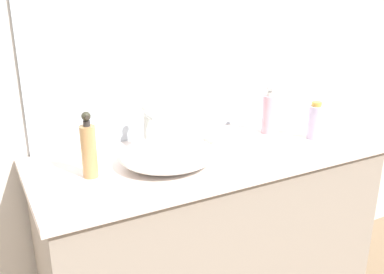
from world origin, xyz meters
The scene contains 9 objects.
bathroom_wall_rear centered at (0.00, 0.73, 1.30)m, with size 6.00×0.06×2.60m, color silver.
vanity_counter centered at (-0.06, 0.42, 0.42)m, with size 1.38×0.55×0.85m.
wall_mirror_panel centered at (-0.06, 0.69, 1.31)m, with size 1.27×0.01×0.93m, color #B2BCC6.
sink_basin centered at (-0.28, 0.37, 0.89)m, with size 0.35×0.32×0.08m, color white.
faucet centered at (-0.28, 0.55, 0.95)m, with size 0.03×0.12×0.18m.
soap_dispenser centered at (0.25, 0.49, 0.94)m, with size 0.06×0.06×0.22m.
lotion_bottle centered at (0.38, 0.34, 0.92)m, with size 0.06×0.06×0.16m.
perfume_bottle centered at (-0.55, 0.40, 0.94)m, with size 0.05×0.05×0.22m.
folded_hand_towel centered at (0.04, 0.46, 0.86)m, with size 0.18×0.12×0.03m, color white.
Camera 1 is at (-0.85, -0.87, 1.42)m, focal length 39.07 mm.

